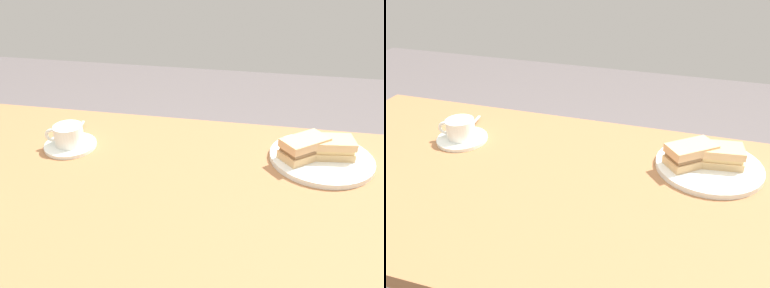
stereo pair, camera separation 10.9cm
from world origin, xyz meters
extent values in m
cube|color=#9E683F|center=(0.00, 0.00, 0.71)|extent=(1.33, 0.73, 0.03)
cylinder|color=#A6613B|center=(-0.59, 0.29, 0.35)|extent=(0.07, 0.07, 0.69)
cylinder|color=#A6613B|center=(0.59, 0.29, 0.35)|extent=(0.07, 0.07, 0.69)
cylinder|color=white|center=(0.44, 0.18, 0.73)|extent=(0.27, 0.27, 0.01)
cube|color=tan|center=(0.46, 0.19, 0.75)|extent=(0.13, 0.08, 0.02)
cube|color=#E3BB75|center=(0.46, 0.19, 0.76)|extent=(0.12, 0.08, 0.01)
cube|color=tan|center=(0.46, 0.19, 0.78)|extent=(0.13, 0.08, 0.02)
cube|color=#DBAF75|center=(0.39, 0.16, 0.75)|extent=(0.14, 0.13, 0.02)
cube|color=olive|center=(0.39, 0.16, 0.77)|extent=(0.13, 0.12, 0.01)
cube|color=#E0AC77|center=(0.39, 0.16, 0.78)|extent=(0.14, 0.13, 0.02)
cylinder|color=white|center=(-0.25, 0.13, 0.73)|extent=(0.14, 0.14, 0.01)
cylinder|color=white|center=(-0.25, 0.13, 0.76)|extent=(0.08, 0.08, 0.06)
cylinder|color=#A47947|center=(-0.25, 0.13, 0.79)|extent=(0.07, 0.07, 0.01)
torus|color=white|center=(-0.29, 0.12, 0.76)|extent=(0.04, 0.02, 0.04)
cube|color=silver|center=(-0.26, 0.23, 0.74)|extent=(0.02, 0.08, 0.00)
ellipsoid|color=silver|center=(-0.26, 0.18, 0.74)|extent=(0.02, 0.03, 0.01)
camera|label=1|loc=(0.27, -0.79, 1.29)|focal=37.88mm
camera|label=2|loc=(0.38, -0.76, 1.29)|focal=37.88mm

